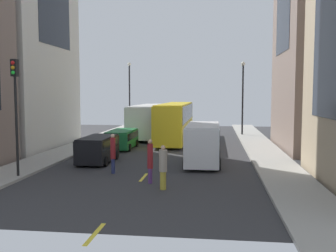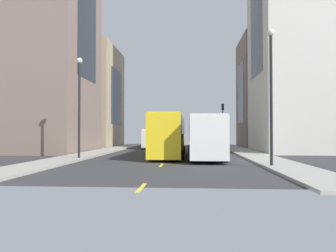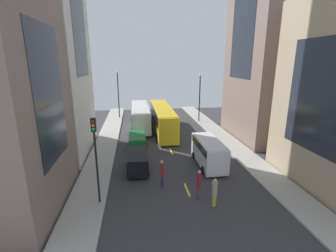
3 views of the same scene
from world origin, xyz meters
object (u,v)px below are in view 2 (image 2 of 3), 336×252
object	(u,v)px
city_bus_white	(205,134)
delivery_van_white	(152,137)
pedestrian_waiting_curb	(173,139)
car_black_0	(205,141)
streetcar_yellow	(170,132)
traffic_light_near_corner	(223,117)
car_green_1	(207,144)
pedestrian_crossing_near	(190,139)
pedestrian_walking_far	(168,139)

from	to	relation	value
city_bus_white	delivery_van_white	bearing A→B (deg)	-67.78
city_bus_white	pedestrian_waiting_curb	xyz separation A→B (m)	(3.70, -20.67, -0.79)
car_black_0	pedestrian_waiting_curb	world-z (taller)	pedestrian_waiting_curb
streetcar_yellow	traffic_light_near_corner	distance (m)	19.14
streetcar_yellow	car_green_1	xyz separation A→B (m)	(-3.78, -6.38, -1.21)
pedestrian_waiting_curb	streetcar_yellow	bearing A→B (deg)	33.92
city_bus_white	pedestrian_waiting_curb	bearing A→B (deg)	-79.85
city_bus_white	car_green_1	distance (m)	9.12
car_black_0	traffic_light_near_corner	xyz separation A→B (m)	(-2.80, -5.16, 3.41)
city_bus_white	traffic_light_near_corner	xyz separation A→B (m)	(-3.52, -20.45, 2.41)
streetcar_yellow	traffic_light_near_corner	xyz separation A→B (m)	(-6.63, -17.80, 2.30)
pedestrian_crossing_near	pedestrian_walking_far	world-z (taller)	pedestrian_crossing_near
city_bus_white	pedestrian_walking_far	size ratio (longest dim) A/B	5.43
car_black_0	pedestrian_crossing_near	size ratio (longest dim) A/B	1.85
city_bus_white	car_black_0	distance (m)	15.34
car_green_1	city_bus_white	bearing A→B (deg)	85.74
streetcar_yellow	pedestrian_walking_far	bearing A→B (deg)	-85.82
delivery_van_white	traffic_light_near_corner	size ratio (longest dim) A/B	0.93
delivery_van_white	pedestrian_waiting_curb	xyz separation A→B (m)	(-2.46, -5.58, -0.30)
streetcar_yellow	traffic_light_near_corner	bearing A→B (deg)	-110.43
delivery_van_white	pedestrian_walking_far	distance (m)	6.93
city_bus_white	streetcar_yellow	distance (m)	4.08
streetcar_yellow	pedestrian_crossing_near	bearing A→B (deg)	-96.88
city_bus_white	pedestrian_waiting_curb	size ratio (longest dim) A/B	5.11
delivery_van_white	car_green_1	bearing A→B (deg)	138.43
pedestrian_walking_far	traffic_light_near_corner	xyz separation A→B (m)	(-8.03, 1.37, 3.30)
streetcar_yellow	delivery_van_white	xyz separation A→B (m)	(3.05, -12.45, -0.61)
pedestrian_walking_far	pedestrian_waiting_curb	bearing A→B (deg)	-9.08
pedestrian_waiting_curb	pedestrian_walking_far	world-z (taller)	pedestrian_waiting_curb
pedestrian_walking_far	traffic_light_near_corner	distance (m)	8.79
city_bus_white	pedestrian_walking_far	distance (m)	22.29
city_bus_white	pedestrian_walking_far	world-z (taller)	city_bus_white
car_green_1	pedestrian_waiting_curb	bearing A→B (deg)	-69.42
pedestrian_walking_far	delivery_van_white	bearing A→B (deg)	-58.35
city_bus_white	car_green_1	xyz separation A→B (m)	(-0.67, -9.03, -1.10)
car_green_1	pedestrian_walking_far	distance (m)	13.80
car_green_1	pedestrian_waiting_curb	world-z (taller)	pedestrian_waiting_curb
delivery_van_white	pedestrian_crossing_near	bearing A→B (deg)	-145.19
city_bus_white	pedestrian_waiting_curb	world-z (taller)	city_bus_white
traffic_light_near_corner	delivery_van_white	bearing A→B (deg)	28.96
car_black_0	pedestrian_crossing_near	distance (m)	3.78
car_green_1	pedestrian_walking_far	xyz separation A→B (m)	(5.19, -12.79, 0.21)
pedestrian_crossing_near	pedestrian_waiting_curb	xyz separation A→B (m)	(2.51, -2.13, -0.01)
traffic_light_near_corner	city_bus_white	bearing A→B (deg)	80.24
traffic_light_near_corner	car_green_1	bearing A→B (deg)	76.01
streetcar_yellow	car_black_0	distance (m)	13.26
streetcar_yellow	pedestrian_waiting_curb	distance (m)	18.06
streetcar_yellow	car_black_0	size ratio (longest dim) A/B	3.32
city_bus_white	car_black_0	bearing A→B (deg)	-92.68
pedestrian_waiting_curb	car_green_1	bearing A→B (deg)	52.63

